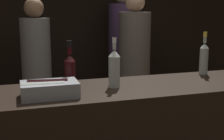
{
  "coord_description": "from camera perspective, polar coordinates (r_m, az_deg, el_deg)",
  "views": [
    {
      "loc": [
        -0.63,
        -1.71,
        1.54
      ],
      "look_at": [
        0.0,
        0.34,
        1.11
      ],
      "focal_mm": 50.0,
      "sensor_mm": 36.0,
      "label": 1
    }
  ],
  "objects": [
    {
      "name": "wall_back_chalkboard",
      "position": [
        4.37,
        -8.99,
        9.29
      ],
      "size": [
        6.4,
        0.06,
        2.8
      ],
      "color": "black",
      "rests_on": "ground_plane"
    },
    {
      "name": "ice_bin_with_bottles",
      "position": [
        1.99,
        -11.52,
        -3.34
      ],
      "size": [
        0.35,
        0.21,
        0.11
      ],
      "color": "#9EA0A5",
      "rests_on": "bar_counter"
    },
    {
      "name": "red_wine_bottle_black_foil",
      "position": [
        2.18,
        -7.69,
        0.24
      ],
      "size": [
        0.08,
        0.08,
        0.33
      ],
      "color": "black",
      "rests_on": "bar_counter"
    },
    {
      "name": "white_wine_bottle",
      "position": [
        2.17,
        0.42,
        0.5
      ],
      "size": [
        0.08,
        0.08,
        0.35
      ],
      "color": "#B2B7AD",
      "rests_on": "bar_counter"
    },
    {
      "name": "rose_wine_bottle",
      "position": [
        2.71,
        16.45,
        2.28
      ],
      "size": [
        0.07,
        0.07,
        0.36
      ],
      "color": "#9EA899",
      "rests_on": "bar_counter"
    },
    {
      "name": "person_in_hoodie",
      "position": [
        3.46,
        4.1,
        1.52
      ],
      "size": [
        0.35,
        0.35,
        1.71
      ],
      "rotation": [
        0.0,
        0.0,
        -0.95
      ],
      "color": "black",
      "rests_on": "ground_plane"
    },
    {
      "name": "person_blond_tee",
      "position": [
        3.54,
        -13.63,
        0.94
      ],
      "size": [
        0.32,
        0.32,
        1.65
      ],
      "rotation": [
        0.0,
        0.0,
        2.65
      ],
      "color": "black",
      "rests_on": "ground_plane"
    },
    {
      "name": "person_grey_polo",
      "position": [
        4.09,
        1.9,
        3.81
      ],
      "size": [
        0.36,
        0.36,
        1.81
      ],
      "rotation": [
        0.0,
        0.0,
        -2.7
      ],
      "color": "black",
      "rests_on": "ground_plane"
    }
  ]
}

